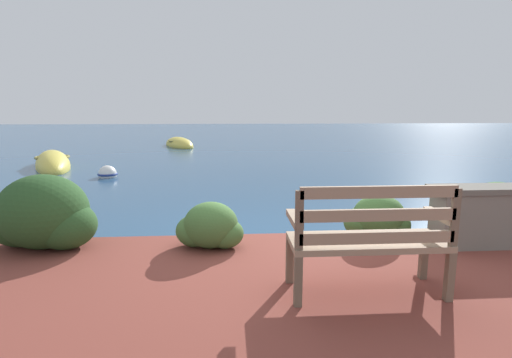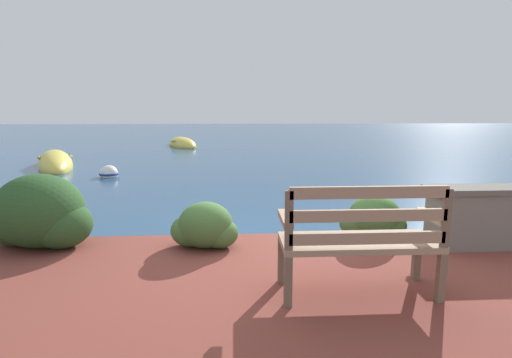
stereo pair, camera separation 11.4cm
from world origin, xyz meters
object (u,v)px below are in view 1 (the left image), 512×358
(rowboat_nearest, at_px, (53,165))
(rowboat_mid, at_px, (179,145))
(park_bench, at_px, (369,237))
(mooring_buoy, at_px, (108,174))

(rowboat_nearest, height_order, rowboat_mid, rowboat_nearest)
(park_bench, relative_size, rowboat_nearest, 0.37)
(rowboat_mid, xyz_separation_m, mooring_buoy, (-0.81, -8.16, 0.02))
(rowboat_nearest, bearing_deg, rowboat_mid, -48.96)
(park_bench, distance_m, rowboat_mid, 15.66)
(park_bench, relative_size, rowboat_mid, 0.43)
(rowboat_mid, bearing_deg, park_bench, 168.17)
(rowboat_nearest, distance_m, mooring_buoy, 2.79)
(park_bench, height_order, mooring_buoy, park_bench)
(rowboat_nearest, bearing_deg, mooring_buoy, -155.53)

